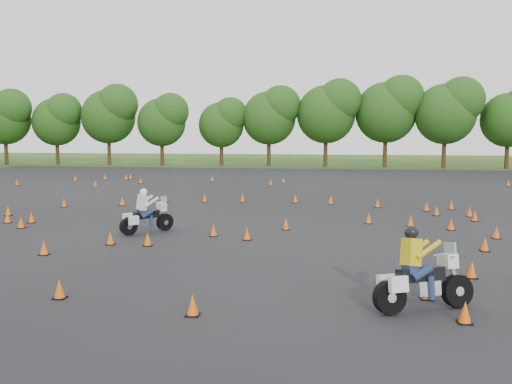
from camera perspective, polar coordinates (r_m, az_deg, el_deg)
The scene contains 6 objects.
ground at distance 22.23m, azimuth -1.36°, elevation -4.21°, with size 140.00×140.00×0.00m, color #2D5119.
asphalt_pad at distance 28.09m, azimuth 0.54°, elevation -1.98°, with size 62.00×62.00×0.00m, color black.
treeline at distance 56.87m, azimuth 6.91°, elevation 6.81°, with size 87.01×32.10×10.49m.
traffic_cones at distance 27.44m, azimuth -0.41°, elevation -1.70°, with size 35.80×32.97×0.45m.
rider_yellow at distance 13.29m, azimuth 16.67°, elevation -7.45°, with size 2.47×0.76×1.91m, color gold, non-canonical shape.
rider_white at distance 22.68m, azimuth -10.90°, elevation -1.83°, with size 2.29×0.70×1.77m, color silver, non-canonical shape.
Camera 1 is at (3.40, -21.59, 4.06)m, focal length 40.00 mm.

